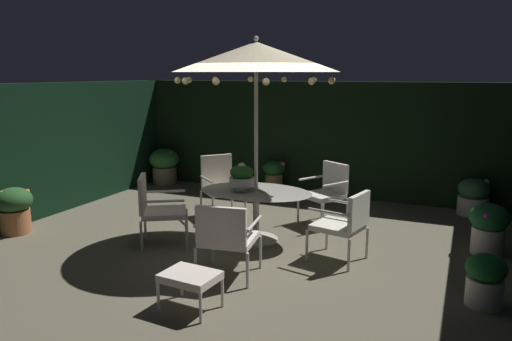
{
  "coord_description": "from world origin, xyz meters",
  "views": [
    {
      "loc": [
        2.81,
        -5.99,
        2.37
      ],
      "look_at": [
        0.1,
        0.21,
        1.03
      ],
      "focal_mm": 34.39,
      "sensor_mm": 36.0,
      "label": 1
    }
  ],
  "objects_px": {
    "ottoman_footrest": "(190,278)",
    "patio_chair_northeast": "(328,189)",
    "potted_plant_back_center": "(486,279)",
    "potted_plant_right_near": "(164,165)",
    "patio_dining_table": "(256,201)",
    "potted_plant_back_right": "(474,196)",
    "centerpiece_planter": "(242,176)",
    "potted_plant_left_near": "(14,208)",
    "patio_chair_east": "(220,183)",
    "potted_plant_left_far": "(274,175)",
    "potted_plant_right_far": "(489,226)",
    "patio_umbrella": "(256,57)",
    "patio_chair_north": "(345,221)",
    "patio_chair_south": "(226,235)",
    "patio_chair_southeast": "(156,206)"
  },
  "relations": [
    {
      "from": "potted_plant_right_far",
      "to": "ottoman_footrest",
      "type": "bearing_deg",
      "value": -133.74
    },
    {
      "from": "patio_umbrella",
      "to": "patio_chair_north",
      "type": "distance_m",
      "value": 2.48
    },
    {
      "from": "patio_chair_east",
      "to": "potted_plant_back_center",
      "type": "xyz_separation_m",
      "value": [
        4.04,
        -1.84,
        -0.27
      ]
    },
    {
      "from": "patio_chair_south",
      "to": "patio_chair_east",
      "type": "bearing_deg",
      "value": 119.16
    },
    {
      "from": "patio_dining_table",
      "to": "patio_chair_southeast",
      "type": "height_order",
      "value": "patio_chair_southeast"
    },
    {
      "from": "patio_chair_northeast",
      "to": "potted_plant_back_right",
      "type": "bearing_deg",
      "value": 34.89
    },
    {
      "from": "potted_plant_left_far",
      "to": "potted_plant_right_far",
      "type": "distance_m",
      "value": 4.3
    },
    {
      "from": "potted_plant_left_near",
      "to": "centerpiece_planter",
      "type": "bearing_deg",
      "value": 17.26
    },
    {
      "from": "potted_plant_back_center",
      "to": "potted_plant_right_near",
      "type": "height_order",
      "value": "potted_plant_right_near"
    },
    {
      "from": "centerpiece_planter",
      "to": "patio_chair_southeast",
      "type": "height_order",
      "value": "centerpiece_planter"
    },
    {
      "from": "potted_plant_left_far",
      "to": "patio_chair_southeast",
      "type": "bearing_deg",
      "value": -96.93
    },
    {
      "from": "patio_umbrella",
      "to": "patio_chair_south",
      "type": "height_order",
      "value": "patio_umbrella"
    },
    {
      "from": "centerpiece_planter",
      "to": "potted_plant_left_far",
      "type": "xyz_separation_m",
      "value": [
        -0.62,
        2.82,
        -0.58
      ]
    },
    {
      "from": "patio_dining_table",
      "to": "potted_plant_left_near",
      "type": "relative_size",
      "value": 2.32
    },
    {
      "from": "ottoman_footrest",
      "to": "potted_plant_back_right",
      "type": "height_order",
      "value": "potted_plant_back_right"
    },
    {
      "from": "potted_plant_back_center",
      "to": "potted_plant_right_near",
      "type": "xyz_separation_m",
      "value": [
        -6.29,
        3.51,
        0.13
      ]
    },
    {
      "from": "patio_chair_northeast",
      "to": "potted_plant_back_center",
      "type": "distance_m",
      "value": 3.1
    },
    {
      "from": "centerpiece_planter",
      "to": "potted_plant_left_near",
      "type": "bearing_deg",
      "value": -162.74
    },
    {
      "from": "patio_dining_table",
      "to": "potted_plant_back_right",
      "type": "relative_size",
      "value": 2.58
    },
    {
      "from": "potted_plant_right_far",
      "to": "patio_chair_south",
      "type": "bearing_deg",
      "value": -143.21
    },
    {
      "from": "ottoman_footrest",
      "to": "potted_plant_right_near",
      "type": "relative_size",
      "value": 0.76
    },
    {
      "from": "patio_chair_south",
      "to": "potted_plant_back_right",
      "type": "bearing_deg",
      "value": 56.91
    },
    {
      "from": "patio_chair_east",
      "to": "potted_plant_right_far",
      "type": "distance_m",
      "value": 4.12
    },
    {
      "from": "patio_chair_northeast",
      "to": "centerpiece_planter",
      "type": "bearing_deg",
      "value": -123.87
    },
    {
      "from": "patio_umbrella",
      "to": "patio_chair_north",
      "type": "xyz_separation_m",
      "value": [
        1.36,
        -0.3,
        -2.05
      ]
    },
    {
      "from": "potted_plant_left_near",
      "to": "ottoman_footrest",
      "type": "bearing_deg",
      "value": -15.92
    },
    {
      "from": "potted_plant_back_center",
      "to": "centerpiece_planter",
      "type": "bearing_deg",
      "value": 165.84
    },
    {
      "from": "potted_plant_left_far",
      "to": "patio_umbrella",
      "type": "bearing_deg",
      "value": -73.74
    },
    {
      "from": "ottoman_footrest",
      "to": "potted_plant_left_near",
      "type": "relative_size",
      "value": 0.83
    },
    {
      "from": "patio_chair_north",
      "to": "patio_chair_southeast",
      "type": "xyz_separation_m",
      "value": [
        -2.56,
        -0.43,
        0.03
      ]
    },
    {
      "from": "patio_chair_east",
      "to": "potted_plant_back_right",
      "type": "xyz_separation_m",
      "value": [
        3.93,
        1.76,
        -0.25
      ]
    },
    {
      "from": "patio_chair_north",
      "to": "potted_plant_right_far",
      "type": "relative_size",
      "value": 1.34
    },
    {
      "from": "patio_dining_table",
      "to": "potted_plant_back_center",
      "type": "relative_size",
      "value": 2.93
    },
    {
      "from": "patio_umbrella",
      "to": "potted_plant_left_far",
      "type": "distance_m",
      "value": 3.57
    },
    {
      "from": "potted_plant_back_center",
      "to": "potted_plant_right_near",
      "type": "distance_m",
      "value": 7.2
    },
    {
      "from": "potted_plant_right_near",
      "to": "ottoman_footrest",
      "type": "bearing_deg",
      "value": -53.59
    },
    {
      "from": "patio_dining_table",
      "to": "patio_umbrella",
      "type": "height_order",
      "value": "patio_umbrella"
    },
    {
      "from": "centerpiece_planter",
      "to": "potted_plant_back_right",
      "type": "bearing_deg",
      "value": 42.89
    },
    {
      "from": "ottoman_footrest",
      "to": "patio_chair_northeast",
      "type": "bearing_deg",
      "value": 81.76
    },
    {
      "from": "patio_chair_northeast",
      "to": "patio_dining_table",
      "type": "bearing_deg",
      "value": -121.32
    },
    {
      "from": "patio_dining_table",
      "to": "patio_chair_east",
      "type": "xyz_separation_m",
      "value": [
        -1.06,
        0.92,
        -0.01
      ]
    },
    {
      "from": "patio_dining_table",
      "to": "potted_plant_back_right",
      "type": "height_order",
      "value": "patio_dining_table"
    },
    {
      "from": "patio_umbrella",
      "to": "potted_plant_back_center",
      "type": "height_order",
      "value": "patio_umbrella"
    },
    {
      "from": "potted_plant_right_far",
      "to": "patio_chair_southeast",
      "type": "bearing_deg",
      "value": -161.03
    },
    {
      "from": "patio_chair_north",
      "to": "ottoman_footrest",
      "type": "xyz_separation_m",
      "value": [
        -1.13,
        -1.91,
        -0.19
      ]
    },
    {
      "from": "centerpiece_planter",
      "to": "patio_chair_south",
      "type": "xyz_separation_m",
      "value": [
        0.38,
        -1.25,
        -0.42
      ]
    },
    {
      "from": "potted_plant_left_near",
      "to": "patio_umbrella",
      "type": "bearing_deg",
      "value": 18.46
    },
    {
      "from": "potted_plant_back_right",
      "to": "potted_plant_right_far",
      "type": "bearing_deg",
      "value": -84.66
    },
    {
      "from": "patio_chair_southeast",
      "to": "potted_plant_left_far",
      "type": "distance_m",
      "value": 3.45
    },
    {
      "from": "patio_chair_east",
      "to": "patio_chair_south",
      "type": "distance_m",
      "value": 2.63
    }
  ]
}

